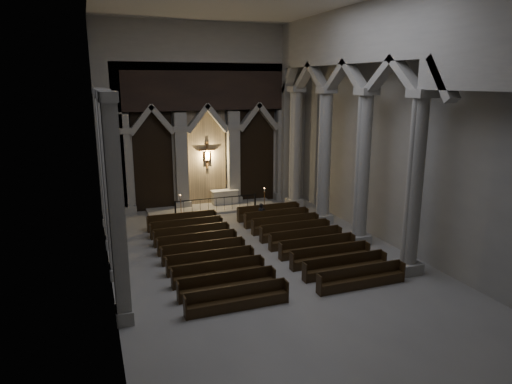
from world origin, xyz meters
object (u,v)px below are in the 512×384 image
Objects in this scene: candle_stand_left at (181,212)px; altar_rail at (216,203)px; worshipper at (261,214)px; altar at (225,197)px; pews at (257,247)px; candle_stand_right at (264,205)px.

altar_rail is at bearing 11.72° from candle_stand_left.
altar_rail is 4.15× the size of worshipper.
worshipper is at bearing -60.63° from altar_rail.
candle_stand_left is at bearing -148.29° from altar.
pews is (-1.04, -9.14, -0.33)m from altar.
altar reaches higher than altar_rail.
altar_rail is 2.47m from candle_stand_left.
altar_rail is 3.16m from candle_stand_right.
altar is 5.01m from worshipper.
pews is at bearing -71.11° from candle_stand_left.
candle_stand_left is 0.15× the size of pews.
altar_rail is at bearing 90.00° from pews.
altar is at bearing 131.03° from candle_stand_right.
altar_rail is at bearing 167.07° from candle_stand_right.
candle_stand_left is 5.47m from candle_stand_right.
altar is 0.34× the size of altar_rail.
altar is 1.16× the size of candle_stand_right.
candle_stand_right is 1.22× the size of worshipper.
worshipper is (4.26, -2.81, 0.23)m from candle_stand_left.
candle_stand_right is at bearing 65.76° from pews.
worshipper is at bearing -114.75° from candle_stand_right.
candle_stand_left reaches higher than worshipper.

